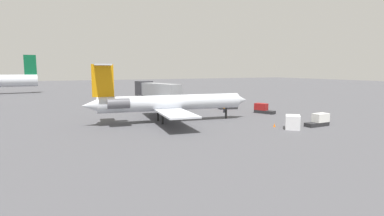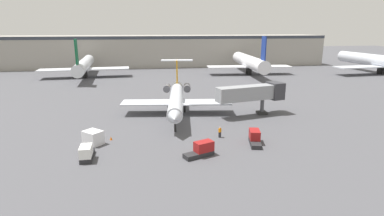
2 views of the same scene
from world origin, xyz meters
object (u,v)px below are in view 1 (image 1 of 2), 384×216
Objects in this scene: ground_crew_marshaller at (224,108)px; baggage_tug_spare at (319,120)px; baggage_tug_trailing at (263,109)px; regional_jet at (166,102)px; baggage_tug_lead at (226,105)px; cargo_container_uld at (293,122)px; traffic_cone_near at (274,125)px; jet_bridge at (155,90)px.

ground_crew_marshaller is 0.42× the size of baggage_tug_spare.
baggage_tug_trailing is (-3.98, -6.35, -0.02)m from ground_crew_marshaller.
baggage_tug_lead is (9.40, -17.51, -2.41)m from regional_jet.
traffic_cone_near is (2.29, 1.34, -0.71)m from cargo_container_uld.
baggage_tug_lead is at bearing -61.76° from regional_jet.
jet_bridge reaches higher than traffic_cone_near.
jet_bridge is 4.24× the size of cargo_container_uld.
baggage_tug_trailing is at bearing -122.04° from ground_crew_marshaller.
baggage_tug_trailing is at bearing -159.26° from baggage_tug_lead.
regional_jet reaches higher than ground_crew_marshaller.
traffic_cone_near is (-25.50, -9.70, -4.00)m from jet_bridge.
jet_bridge reaches higher than baggage_tug_trailing.
jet_bridge reaches higher than cargo_container_uld.
cargo_container_uld is at bearing 89.74° from baggage_tug_spare.
baggage_tug_trailing is at bearing -86.95° from regional_jet.
jet_bridge is at bearing 30.41° from baggage_tug_spare.
regional_jet is 23.82m from baggage_tug_spare.
regional_jet is 14.81m from jet_bridge.
ground_crew_marshaller is at bearing 15.85° from baggage_tug_spare.
cargo_container_uld reaches higher than baggage_tug_lead.
traffic_cone_near is (-11.08, -12.92, -2.97)m from regional_jet.
baggage_tug_trailing is 15.82m from cargo_container_uld.
baggage_tug_lead is at bearing -8.13° from cargo_container_uld.
cargo_container_uld is at bearing -149.74° from traffic_cone_near.
baggage_tug_lead and baggage_tug_spare have the same top height.
cargo_container_uld is 5.88× the size of traffic_cone_near.
baggage_tug_spare is at bearing -109.27° from traffic_cone_near.
ground_crew_marshaller is 7.49m from baggage_tug_trailing.
baggage_tug_trailing is at bearing -32.43° from traffic_cone_near.
regional_jet reaches higher than cargo_container_uld.
jet_bridge is 30.08m from cargo_container_uld.
baggage_tug_spare is at bearing 175.62° from baggage_tug_trailing.
jet_bridge reaches higher than baggage_tug_lead.
regional_jet is 8.54× the size of cargo_container_uld.
baggage_tug_trailing is at bearing -127.38° from jet_bridge.
regional_jet is at bearing 167.42° from jet_bridge.
jet_bridge is at bearing 70.66° from baggage_tug_lead.
baggage_tug_trailing is 14.44m from traffic_cone_near.
cargo_container_uld is (-22.78, 3.25, 0.15)m from baggage_tug_lead.
regional_jet reaches higher than baggage_tug_spare.
regional_jet is 50.18× the size of traffic_cone_near.
traffic_cone_near is at bearing 70.73° from baggage_tug_spare.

